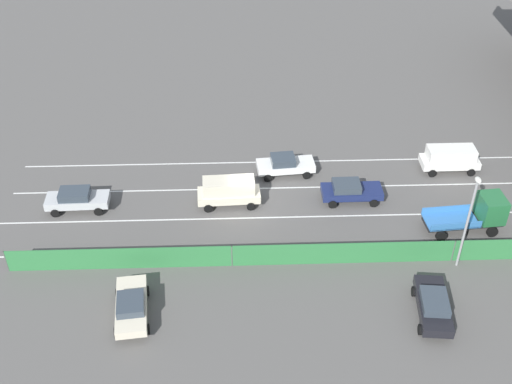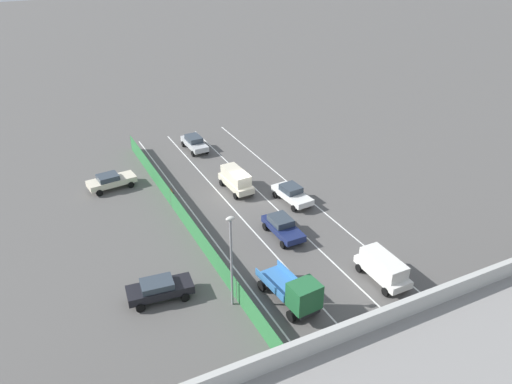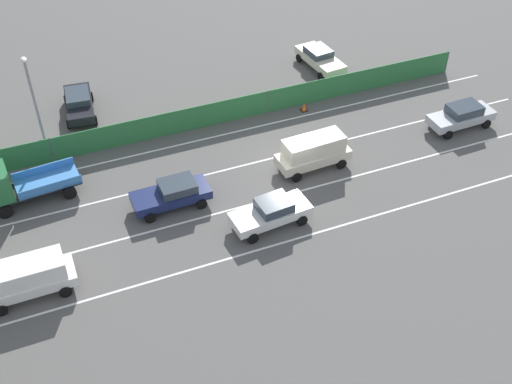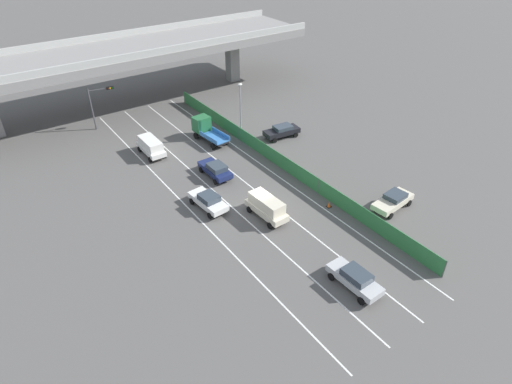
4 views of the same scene
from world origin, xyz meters
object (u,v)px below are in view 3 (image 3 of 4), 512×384
Objects in this scene: car_sedan_silver at (462,115)px; street_lamp at (34,100)px; car_van_white at (27,276)px; traffic_cone at (304,107)px; car_sedan_white at (271,212)px; flatbed_truck_blue at (12,185)px; car_van_cream at (313,151)px; parked_sedan_dark at (79,103)px; car_sedan_navy at (173,193)px; parked_sedan_cream at (320,58)px.

street_lamp is (6.96, 26.30, 3.42)m from car_sedan_silver.
car_van_white is 7.82× the size of traffic_cone.
flatbed_truck_blue reaches higher than car_sedan_white.
car_sedan_white is at bearing -89.58° from car_van_white.
car_van_cream is 6.45m from traffic_cone.
flatbed_truck_blue reaches higher than parked_sedan_dark.
flatbed_truck_blue is (7.21, 13.09, 0.47)m from car_sedan_white.
parked_sedan_dark is (8.05, -5.20, -0.47)m from flatbed_truck_blue.
car_sedan_white is 0.84× the size of flatbed_truck_blue.
traffic_cone is at bearing 57.10° from car_sedan_silver.
car_sedan_white is at bearing 104.28° from car_sedan_silver.
parked_sedan_dark is at bearing 15.56° from car_sedan_navy.
car_sedan_silver is 11.17m from car_van_cream.
car_sedan_silver is at bearing -122.90° from traffic_cone.
car_van_white is at bearing 113.42° from car_sedan_navy.
parked_sedan_cream is 21.65m from street_lamp.
parked_sedan_dark reaches higher than traffic_cone.
traffic_cone is (9.83, -19.84, -0.89)m from car_van_white.
car_van_cream reaches higher than car_van_white.
car_van_cream is 17.86m from flatbed_truck_blue.
street_lamp reaches higher than parked_sedan_dark.
car_sedan_navy is 0.97× the size of car_van_cream.
car_van_cream is 16.86m from parked_sedan_dark.
flatbed_truck_blue is 5.32m from street_lamp.
traffic_cone is at bearing -63.65° from car_van_white.
street_lamp is at bearing 86.07° from traffic_cone.
car_van_white reaches higher than car_sedan_navy.
flatbed_truck_blue is 0.78× the size of street_lamp.
car_van_cream is 0.66× the size of street_lamp.
parked_sedan_cream is at bearing -72.31° from flatbed_truck_blue.
flatbed_truck_blue is (7.31, -0.08, 0.19)m from car_van_white.
parked_sedan_dark is 15.59m from traffic_cone.
car_sedan_silver is 0.96× the size of parked_sedan_cream.
car_sedan_navy is 9.20m from flatbed_truck_blue.
street_lamp is at bearing -32.65° from flatbed_truck_blue.
car_sedan_navy is at bearing -140.41° from street_lamp.
flatbed_truck_blue is (3.61, 8.45, 0.47)m from car_sedan_navy.
car_sedan_white is 1.00× the size of car_van_cream.
car_van_cream is 8.03× the size of traffic_cone.
car_van_cream is at bearing -115.33° from street_lamp.
parked_sedan_cream is (11.09, -14.97, -0.02)m from car_sedan_navy.
parked_sedan_cream is 0.68× the size of street_lamp.
parked_sedan_dark is at bearing -32.84° from flatbed_truck_blue.
car_sedan_silver is 0.65× the size of street_lamp.
car_sedan_navy is at bearing -113.17° from flatbed_truck_blue.
traffic_cone is (-5.53, -14.57, -0.62)m from parked_sedan_dark.
parked_sedan_cream is at bearing -28.37° from car_van_cream.
parked_sedan_cream is (10.72, 5.26, -0.05)m from car_sedan_silver.
car_sedan_white is 17.19m from parked_sedan_dark.
parked_sedan_dark is at bearing 46.97° from car_van_cream.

